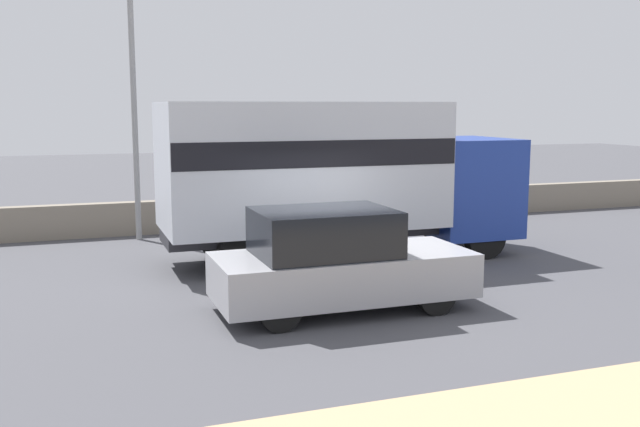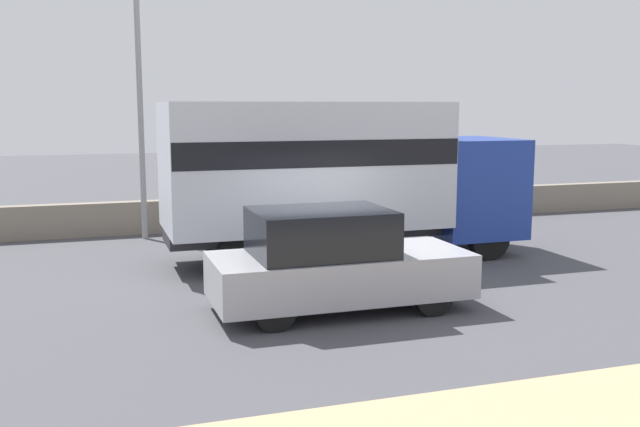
# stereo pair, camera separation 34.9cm
# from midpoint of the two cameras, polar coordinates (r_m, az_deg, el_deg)

# --- Properties ---
(ground_plane) EXTENTS (80.00, 80.00, 0.00)m
(ground_plane) POSITION_cam_midpoint_polar(r_m,az_deg,el_deg) (12.27, 0.89, -6.91)
(ground_plane) COLOR #47474C
(stone_wall_backdrop) EXTENTS (60.00, 0.35, 0.85)m
(stone_wall_backdrop) POSITION_cam_midpoint_polar(r_m,az_deg,el_deg) (19.32, -6.99, 0.05)
(stone_wall_backdrop) COLOR gray
(stone_wall_backdrop) RESTS_ON ground_plane
(street_lamp) EXTENTS (0.56, 0.28, 7.27)m
(street_lamp) POSITION_cam_midpoint_polar(r_m,az_deg,el_deg) (18.01, -15.32, 11.20)
(street_lamp) COLOR gray
(street_lamp) RESTS_ON ground_plane
(box_truck) EXTENTS (7.67, 2.56, 3.36)m
(box_truck) POSITION_cam_midpoint_polar(r_m,az_deg,el_deg) (15.07, 0.25, 3.46)
(box_truck) COLOR navy
(box_truck) RESTS_ON ground_plane
(car_hatchback) EXTENTS (4.15, 1.73, 1.66)m
(car_hatchback) POSITION_cam_midpoint_polar(r_m,az_deg,el_deg) (11.45, 0.51, -3.90)
(car_hatchback) COLOR #9E9EA3
(car_hatchback) RESTS_ON ground_plane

